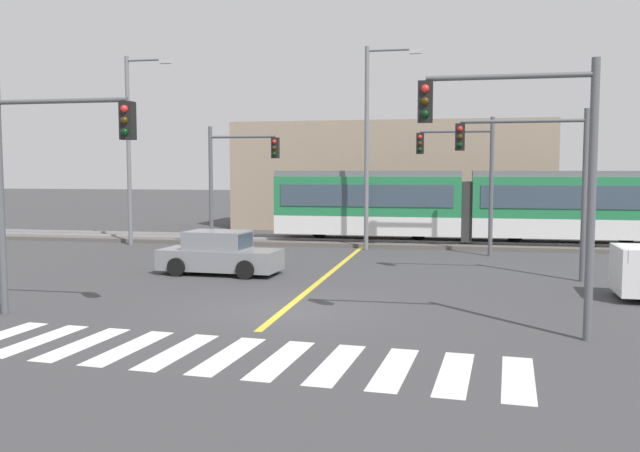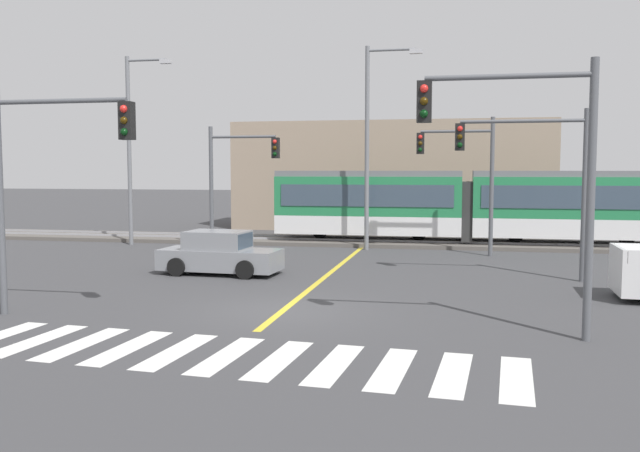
{
  "view_description": "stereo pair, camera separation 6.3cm",
  "coord_description": "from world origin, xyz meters",
  "px_view_note": "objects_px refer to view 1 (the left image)",
  "views": [
    {
      "loc": [
        4.38,
        -16.85,
        3.66
      ],
      "look_at": [
        -0.53,
        7.38,
        1.6
      ],
      "focal_mm": 38.0,
      "sensor_mm": 36.0,
      "label": 1
    },
    {
      "loc": [
        4.44,
        -16.84,
        3.66
      ],
      "look_at": [
        -0.53,
        7.38,
        1.6
      ],
      "focal_mm": 38.0,
      "sensor_mm": 36.0,
      "label": 2
    }
  ],
  "objects_px": {
    "traffic_light_mid_right": "(537,166)",
    "light_rail_tram": "(467,203)",
    "sedan_crossing": "(220,254)",
    "street_lamp_centre": "(372,135)",
    "traffic_light_near_left": "(45,162)",
    "traffic_light_near_right": "(531,154)",
    "street_lamp_west": "(132,139)",
    "traffic_light_far_left": "(234,170)",
    "traffic_light_far_right": "(465,167)"
  },
  "relations": [
    {
      "from": "traffic_light_mid_right",
      "to": "light_rail_tram",
      "type": "bearing_deg",
      "value": 101.9
    },
    {
      "from": "sedan_crossing",
      "to": "street_lamp_centre",
      "type": "height_order",
      "value": "street_lamp_centre"
    },
    {
      "from": "traffic_light_mid_right",
      "to": "street_lamp_centre",
      "type": "bearing_deg",
      "value": 130.76
    },
    {
      "from": "sedan_crossing",
      "to": "traffic_light_near_left",
      "type": "relative_size",
      "value": 0.73
    },
    {
      "from": "sedan_crossing",
      "to": "traffic_light_near_right",
      "type": "xyz_separation_m",
      "value": [
        9.66,
        -7.3,
        3.3
      ]
    },
    {
      "from": "traffic_light_near_right",
      "to": "street_lamp_west",
      "type": "relative_size",
      "value": 0.66
    },
    {
      "from": "traffic_light_far_left",
      "to": "traffic_light_near_right",
      "type": "relative_size",
      "value": 0.93
    },
    {
      "from": "traffic_light_far_right",
      "to": "street_lamp_centre",
      "type": "xyz_separation_m",
      "value": [
        -4.15,
        1.22,
        1.44
      ]
    },
    {
      "from": "light_rail_tram",
      "to": "street_lamp_centre",
      "type": "height_order",
      "value": "street_lamp_centre"
    },
    {
      "from": "traffic_light_far_right",
      "to": "traffic_light_near_right",
      "type": "xyz_separation_m",
      "value": [
        1.2,
        -14.32,
        0.21
      ]
    },
    {
      "from": "traffic_light_far_left",
      "to": "sedan_crossing",
      "type": "bearing_deg",
      "value": -76.04
    },
    {
      "from": "street_lamp_west",
      "to": "street_lamp_centre",
      "type": "bearing_deg",
      "value": 1.56
    },
    {
      "from": "traffic_light_far_right",
      "to": "traffic_light_mid_right",
      "type": "relative_size",
      "value": 1.04
    },
    {
      "from": "light_rail_tram",
      "to": "traffic_light_near_left",
      "type": "height_order",
      "value": "traffic_light_near_left"
    },
    {
      "from": "sedan_crossing",
      "to": "traffic_light_near_right",
      "type": "bearing_deg",
      "value": -37.07
    },
    {
      "from": "light_rail_tram",
      "to": "street_lamp_west",
      "type": "height_order",
      "value": "street_lamp_west"
    },
    {
      "from": "traffic_light_near_left",
      "to": "traffic_light_far_left",
      "type": "height_order",
      "value": "traffic_light_near_left"
    },
    {
      "from": "traffic_light_near_right",
      "to": "street_lamp_centre",
      "type": "bearing_deg",
      "value": 108.99
    },
    {
      "from": "sedan_crossing",
      "to": "traffic_light_far_left",
      "type": "distance_m",
      "value": 7.2
    },
    {
      "from": "traffic_light_near_left",
      "to": "street_lamp_centre",
      "type": "xyz_separation_m",
      "value": [
        6.12,
        15.66,
        1.38
      ]
    },
    {
      "from": "traffic_light_far_right",
      "to": "traffic_light_far_left",
      "type": "xyz_separation_m",
      "value": [
        -10.05,
        -0.64,
        -0.13
      ]
    },
    {
      "from": "light_rail_tram",
      "to": "sedan_crossing",
      "type": "bearing_deg",
      "value": -128.46
    },
    {
      "from": "light_rail_tram",
      "to": "traffic_light_mid_right",
      "type": "bearing_deg",
      "value": -78.1
    },
    {
      "from": "sedan_crossing",
      "to": "traffic_light_far_left",
      "type": "relative_size",
      "value": 0.77
    },
    {
      "from": "traffic_light_far_left",
      "to": "traffic_light_near_left",
      "type": "bearing_deg",
      "value": -90.92
    },
    {
      "from": "traffic_light_far_left",
      "to": "traffic_light_far_right",
      "type": "bearing_deg",
      "value": 3.66
    },
    {
      "from": "traffic_light_near_left",
      "to": "traffic_light_near_right",
      "type": "distance_m",
      "value": 11.47
    },
    {
      "from": "sedan_crossing",
      "to": "traffic_light_far_right",
      "type": "distance_m",
      "value": 11.42
    },
    {
      "from": "street_lamp_west",
      "to": "light_rail_tram",
      "type": "bearing_deg",
      "value": 10.37
    },
    {
      "from": "traffic_light_near_right",
      "to": "traffic_light_mid_right",
      "type": "bearing_deg",
      "value": 82.73
    },
    {
      "from": "traffic_light_far_left",
      "to": "light_rail_tram",
      "type": "bearing_deg",
      "value": 23.59
    },
    {
      "from": "street_lamp_west",
      "to": "street_lamp_centre",
      "type": "xyz_separation_m",
      "value": [
        11.55,
        0.31,
        0.09
      ]
    },
    {
      "from": "traffic_light_near_right",
      "to": "street_lamp_centre",
      "type": "distance_m",
      "value": 16.48
    },
    {
      "from": "street_lamp_west",
      "to": "sedan_crossing",
      "type": "bearing_deg",
      "value": -47.6
    },
    {
      "from": "traffic_light_near_left",
      "to": "street_lamp_west",
      "type": "distance_m",
      "value": 16.33
    },
    {
      "from": "light_rail_tram",
      "to": "sedan_crossing",
      "type": "distance_m",
      "value": 13.88
    },
    {
      "from": "light_rail_tram",
      "to": "traffic_light_far_right",
      "type": "distance_m",
      "value": 4.18
    },
    {
      "from": "light_rail_tram",
      "to": "traffic_light_near_right",
      "type": "xyz_separation_m",
      "value": [
        1.07,
        -18.12,
        1.95
      ]
    },
    {
      "from": "traffic_light_near_left",
      "to": "traffic_light_near_right",
      "type": "bearing_deg",
      "value": 0.64
    },
    {
      "from": "traffic_light_far_left",
      "to": "traffic_light_near_right",
      "type": "bearing_deg",
      "value": -50.56
    },
    {
      "from": "traffic_light_far_right",
      "to": "traffic_light_mid_right",
      "type": "distance_m",
      "value": 6.58
    },
    {
      "from": "light_rail_tram",
      "to": "street_lamp_west",
      "type": "bearing_deg",
      "value": -169.63
    },
    {
      "from": "light_rail_tram",
      "to": "traffic_light_far_left",
      "type": "relative_size",
      "value": 3.31
    },
    {
      "from": "traffic_light_far_right",
      "to": "traffic_light_far_left",
      "type": "bearing_deg",
      "value": -176.34
    },
    {
      "from": "traffic_light_mid_right",
      "to": "traffic_light_far_left",
      "type": "xyz_separation_m",
      "value": [
        -12.28,
        5.54,
        -0.14
      ]
    },
    {
      "from": "traffic_light_near_left",
      "to": "street_lamp_centre",
      "type": "height_order",
      "value": "street_lamp_centre"
    },
    {
      "from": "traffic_light_mid_right",
      "to": "street_lamp_centre",
      "type": "relative_size",
      "value": 0.61
    },
    {
      "from": "light_rail_tram",
      "to": "traffic_light_near_left",
      "type": "xyz_separation_m",
      "value": [
        -10.4,
        -18.25,
        1.79
      ]
    },
    {
      "from": "street_lamp_centre",
      "to": "traffic_light_far_left",
      "type": "bearing_deg",
      "value": -162.49
    },
    {
      "from": "sedan_crossing",
      "to": "traffic_light_far_right",
      "type": "relative_size",
      "value": 0.73
    }
  ]
}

